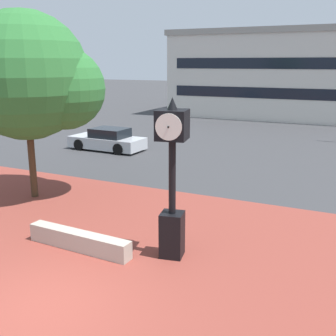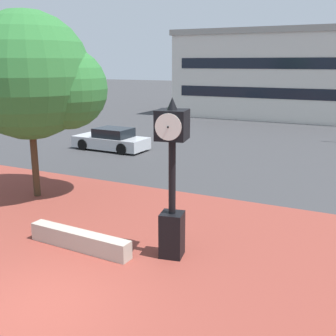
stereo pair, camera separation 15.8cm
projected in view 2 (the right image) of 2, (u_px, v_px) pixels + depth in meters
The scene contains 7 objects.
ground_plane at pixel (42, 306), 8.76m from camera, with size 200.00×200.00×0.00m, color #38383A.
plaza_brick_paving at pixel (104, 261), 10.72m from camera, with size 44.00×12.52×0.01m, color brown.
planter_wall at pixel (79, 240), 11.38m from camera, with size 3.20×0.40×0.50m, color #ADA393.
street_clock at pixel (172, 178), 10.51m from camera, with size 0.86×0.90×4.15m.
plaza_tree at pixel (36, 79), 14.93m from camera, with size 4.91×4.56×6.77m.
car_street_mid at pixel (111, 140), 24.24m from camera, with size 4.44×2.02×1.28m.
civic_building at pixel (298, 73), 41.02m from camera, with size 20.45×15.87×7.79m.
Camera 2 is at (5.84, -5.78, 4.96)m, focal length 44.69 mm.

